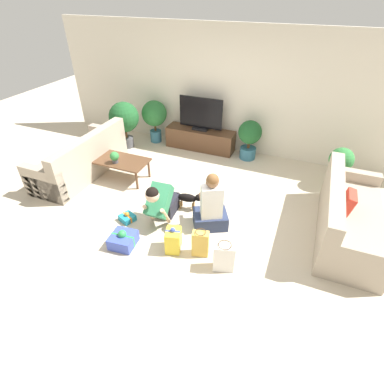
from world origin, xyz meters
name	(u,v)px	position (x,y,z in m)	size (l,w,h in m)	color
ground_plane	(186,213)	(0.00, 0.00, 0.00)	(16.00, 16.00, 0.00)	beige
wall_back	(235,92)	(0.00, 2.63, 1.30)	(8.40, 0.06, 2.60)	silver
sofa_left	(82,160)	(-2.43, 0.39, 0.31)	(0.84, 2.07, 0.86)	tan
sofa_right	(347,218)	(2.43, 0.45, 0.30)	(0.84, 2.07, 0.86)	tan
coffee_table	(120,162)	(-1.62, 0.54, 0.36)	(1.08, 0.58, 0.40)	brown
tv_console	(200,139)	(-0.65, 2.34, 0.23)	(1.57, 0.44, 0.47)	brown
tv	(201,116)	(-0.65, 2.34, 0.80)	(0.99, 0.20, 0.73)	black
potted_plant_corner_left	(124,119)	(-2.28, 1.78, 0.68)	(0.67, 0.67, 1.06)	#4C4C51
potted_plant_corner_right	(341,162)	(2.28, 1.83, 0.52)	(0.43, 0.43, 0.79)	beige
potted_plant_back_left	(154,115)	(-1.79, 2.29, 0.65)	(0.59, 0.59, 1.00)	#336B84
potted_plant_back_right	(250,136)	(0.49, 2.29, 0.51)	(0.50, 0.50, 0.86)	#336B84
person_kneeling	(161,202)	(-0.29, -0.31, 0.36)	(0.37, 0.83, 0.81)	#23232D
person_sitting	(211,208)	(0.48, -0.16, 0.36)	(0.65, 0.61, 0.99)	#283351
dog	(190,198)	(0.00, 0.13, 0.22)	(0.51, 0.18, 0.32)	black
gift_box_a	(123,240)	(-0.57, -1.04, 0.10)	(0.38, 0.39, 0.27)	#3D51BC
gift_box_b	(173,240)	(0.16, -0.84, 0.18)	(0.27, 0.30, 0.41)	yellow
gift_box_c	(127,218)	(-0.82, -0.54, 0.05)	(0.29, 0.28, 0.16)	teal
gift_bag_a	(224,257)	(0.93, -0.91, 0.21)	(0.31, 0.23, 0.44)	white
gift_bag_b	(200,243)	(0.55, -0.78, 0.21)	(0.26, 0.18, 0.43)	#E5B74C
tabletop_plant	(115,157)	(-1.64, 0.42, 0.53)	(0.17, 0.17, 0.22)	#4C4C51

